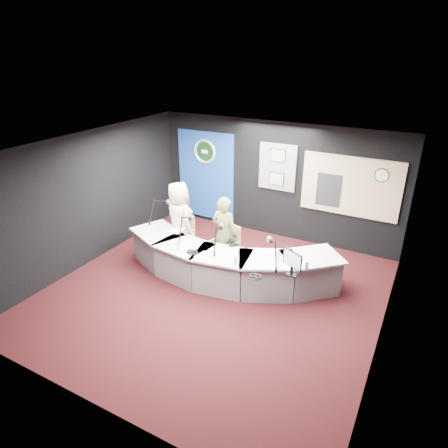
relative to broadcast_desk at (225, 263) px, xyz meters
The scene contains 33 objects.
ground 0.67m from the broadcast_desk, 84.81° to the right, with size 6.00×6.00×0.00m, color black.
ceiling 2.49m from the broadcast_desk, 84.81° to the right, with size 6.00×6.00×0.02m, color silver.
wall_back 2.66m from the broadcast_desk, 88.83° to the left, with size 6.00×0.02×2.80m, color black.
wall_front 3.70m from the broadcast_desk, 89.19° to the right, with size 6.00×0.02×2.80m, color black.
wall_left 3.17m from the broadcast_desk, 169.44° to the right, with size 0.02×6.00×2.80m, color black.
wall_right 3.26m from the broadcast_desk, 10.22° to the right, with size 0.02×6.00×2.80m, color black.
broadcast_desk is the anchor object (origin of this frame).
backdrop_panel 3.17m from the broadcast_desk, 127.40° to the left, with size 1.60×0.05×2.30m, color navy.
agency_seal 3.38m from the broadcast_desk, 127.86° to the left, with size 0.63×0.63×0.07m, color silver.
seal_center 3.38m from the broadcast_desk, 127.80° to the left, with size 0.48×0.48×0.01m, color black.
pinboard 2.79m from the broadcast_desk, 87.63° to the left, with size 0.90×0.04×1.10m, color slate.
framed_photo_upper 2.91m from the broadcast_desk, 87.60° to the left, with size 0.34×0.02×0.27m, color gray.
framed_photo_lower 2.63m from the broadcast_desk, 87.60° to the left, with size 0.34×0.02×0.27m, color gray.
booth_window_frame 3.24m from the broadcast_desk, 53.36° to the left, with size 2.12×0.06×1.32m, color tan.
booth_glow 3.23m from the broadcast_desk, 53.24° to the left, with size 2.00×0.02×1.20m, color beige.
equipment_rack 2.93m from the broadcast_desk, 60.54° to the left, with size 0.55×0.02×0.75m, color black.
wall_clock 3.71m from the broadcast_desk, 44.88° to the left, with size 0.28×0.28×0.01m, color white.
armchair_left 1.44m from the broadcast_desk, 161.96° to the left, with size 0.50×0.50×0.89m, color tan, non-canonical shape.
armchair_right 0.45m from the broadcast_desk, 119.18° to the left, with size 0.57×0.57×1.02m, color tan, non-canonical shape.
draped_jacket 1.64m from the broadcast_desk, 155.25° to the left, with size 0.50×0.10×0.70m, color slate.
person_man 1.52m from the broadcast_desk, 161.96° to the left, with size 0.84×0.55×1.72m, color beige.
person_woman 0.61m from the broadcast_desk, 119.18° to the left, with size 0.59×0.39×1.63m, color #5F6A37.
computer_monitor 1.71m from the broadcast_desk, 14.91° to the right, with size 0.49×0.03×0.34m, color black.
desk_phone 0.43m from the broadcast_desk, 56.67° to the left, with size 0.20×0.16×0.05m, color black.
headphones_near 1.31m from the broadcast_desk, 36.86° to the right, with size 0.24×0.24×0.04m, color black.
headphones_far 0.78m from the broadcast_desk, 128.33° to the right, with size 0.23×0.23×0.04m, color black.
paper_stack 1.31m from the broadcast_desk, behind, with size 0.23×0.33×0.00m, color white.
notepad 0.67m from the broadcast_desk, 109.01° to the right, with size 0.21×0.30×0.00m, color white.
boom_mic_a 2.05m from the broadcast_desk, 167.39° to the left, with size 0.20×0.74×0.60m, color black, non-canonical shape.
boom_mic_b 1.10m from the broadcast_desk, behind, with size 0.21×0.73×0.60m, color black, non-canonical shape.
boom_mic_c 0.69m from the broadcast_desk, 115.79° to the right, with size 0.29×0.72×0.60m, color black, non-canonical shape.
boom_mic_d 1.28m from the broadcast_desk, ahead, with size 0.47×0.63×0.60m, color black, non-canonical shape.
water_bottles 0.53m from the broadcast_desk, 67.40° to the right, with size 3.23×0.67×0.18m, color silver, non-canonical shape.
Camera 1 is at (3.23, -5.57, 4.36)m, focal length 32.00 mm.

